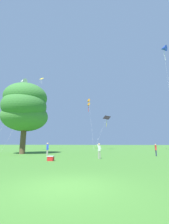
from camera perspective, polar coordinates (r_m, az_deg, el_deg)
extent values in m
plane|color=#427A2D|center=(6.35, -6.66, -25.43)|extent=(400.00, 400.00, 0.00)
cube|color=black|center=(44.65, 8.09, -2.00)|extent=(2.39, 1.63, 1.54)
cylinder|color=#3F382D|center=(44.65, 8.09, -2.00)|extent=(1.11, 1.12, 0.68)
cylinder|color=yellow|center=(44.62, 8.04, -4.03)|extent=(0.32, 0.49, 1.91)
cylinder|color=silver|center=(41.28, 5.96, -7.52)|extent=(2.73, 6.11, 8.65)
cube|color=orange|center=(49.43, 1.54, 4.23)|extent=(1.00, 1.02, 0.89)
cube|color=orange|center=(49.12, 1.55, 2.88)|extent=(1.00, 1.02, 0.89)
cylinder|color=#3F382D|center=(49.28, 1.55, 3.56)|extent=(0.05, 0.05, 1.71)
cylinder|color=red|center=(48.94, 1.51, 1.40)|extent=(0.27, 0.36, 2.22)
cylinder|color=silver|center=(42.25, 2.35, -3.93)|extent=(3.47, 10.97, 14.13)
cone|color=blue|center=(47.49, 26.77, 19.89)|extent=(2.16, 2.17, 1.78)
cylinder|color=silver|center=(46.76, 27.10, 17.83)|extent=(0.38, 0.44, 2.44)
cylinder|color=silver|center=(37.36, 28.42, 7.16)|extent=(2.57, 10.59, 25.15)
cone|color=white|center=(42.06, -21.49, 10.25)|extent=(1.90, 1.87, 1.99)
cylinder|color=black|center=(41.48, -21.71, 7.54)|extent=(0.27, 0.30, 2.72)
cylinder|color=silver|center=(35.91, -25.59, 0.35)|extent=(1.47, 9.05, 16.36)
cube|color=yellow|center=(48.61, -15.30, 11.61)|extent=(1.41, 0.93, 0.75)
cylinder|color=#3F382D|center=(48.61, -15.30, 11.61)|extent=(0.89, 0.45, 0.20)
cylinder|color=silver|center=(48.10, -15.30, 10.50)|extent=(0.29, 0.24, 1.38)
cylinder|color=silver|center=(41.39, -20.76, 1.22)|extent=(1.62, 11.36, 20.16)
cylinder|color=gray|center=(17.05, 5.13, -15.28)|extent=(0.10, 0.10, 0.78)
cylinder|color=gray|center=(17.12, 5.64, -15.25)|extent=(0.10, 0.10, 0.78)
cube|color=white|center=(17.05, 5.34, -12.98)|extent=(0.26, 0.26, 0.58)
cylinder|color=white|center=(16.99, 4.95, -12.50)|extent=(0.26, 0.21, 0.55)
cylinder|color=white|center=(17.10, 5.71, -12.48)|extent=(0.26, 0.21, 0.55)
sphere|color=tan|center=(17.04, 5.32, -11.64)|extent=(0.21, 0.21, 0.21)
cylinder|color=gray|center=(19.86, -13.52, -14.42)|extent=(0.11, 0.11, 0.81)
cylinder|color=gray|center=(19.71, -13.28, -14.45)|extent=(0.11, 0.11, 0.81)
cube|color=blue|center=(19.76, -13.30, -12.38)|extent=(0.27, 0.27, 0.61)
cylinder|color=blue|center=(19.87, -13.46, -11.92)|extent=(0.27, 0.23, 0.57)
cylinder|color=blue|center=(19.64, -13.10, -11.95)|extent=(0.27, 0.23, 0.57)
sphere|color=tan|center=(19.75, -13.25, -11.17)|extent=(0.22, 0.22, 0.22)
cylinder|color=#2D3351|center=(22.27, 24.66, -13.45)|extent=(0.10, 0.10, 0.74)
cylinder|color=#2D3351|center=(22.42, 24.53, -13.44)|extent=(0.10, 0.10, 0.74)
cube|color=red|center=(22.32, 24.45, -11.78)|extent=(0.20, 0.21, 0.56)
cylinder|color=red|center=(22.21, 24.53, -11.42)|extent=(0.11, 0.26, 0.52)
cylinder|color=red|center=(22.43, 24.32, -11.43)|extent=(0.11, 0.26, 0.52)
sphere|color=tan|center=(22.31, 24.37, -10.80)|extent=(0.20, 0.20, 0.20)
cylinder|color=brown|center=(26.79, -21.12, -4.98)|extent=(0.84, 0.84, 8.41)
ellipsoid|color=#427F38|center=(27.50, -20.81, -1.61)|extent=(7.33, 7.33, 4.77)
ellipsoid|color=#387533|center=(26.83, -20.98, 1.93)|extent=(6.88, 6.88, 4.95)
ellipsoid|color=#387533|center=(27.38, -20.55, 4.92)|extent=(6.77, 6.77, 4.55)
cube|color=red|center=(15.33, -12.21, -16.26)|extent=(0.56, 0.36, 0.38)
cube|color=white|center=(15.31, -12.17, -15.44)|extent=(0.60, 0.40, 0.06)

